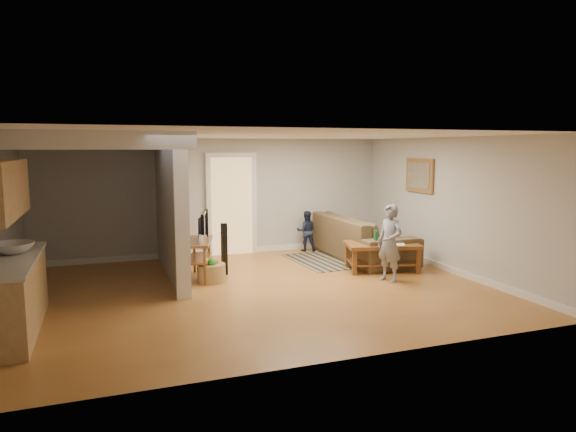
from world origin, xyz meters
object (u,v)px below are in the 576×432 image
at_px(tv_console, 200,244).
at_px(speaker_left, 224,249).
at_px(coffee_table, 383,249).
at_px(toddler, 306,251).
at_px(sofa, 359,257).
at_px(toy_basket, 211,272).
at_px(child, 389,281).
at_px(speaker_right, 175,241).

relative_size(tv_console, speaker_left, 1.23).
bearing_deg(coffee_table, toddler, 106.92).
relative_size(sofa, coffee_table, 2.00).
bearing_deg(sofa, toy_basket, 105.90).
height_order(coffee_table, child, coffee_table).
height_order(speaker_left, toddler, speaker_left).
relative_size(speaker_left, toddler, 1.05).
bearing_deg(toy_basket, toddler, 37.35).
bearing_deg(tv_console, speaker_right, 116.86).
bearing_deg(speaker_left, toddler, 26.32).
relative_size(speaker_left, speaker_right, 1.03).
distance_m(sofa, speaker_right, 3.85).
bearing_deg(coffee_table, toy_basket, 175.45).
distance_m(speaker_left, toddler, 2.72).
bearing_deg(speaker_left, coffee_table, -21.44).
bearing_deg(speaker_left, speaker_right, 114.27).
height_order(tv_console, speaker_left, speaker_left).
bearing_deg(child, coffee_table, 137.65).
bearing_deg(toy_basket, child, -18.89).
bearing_deg(toddler, speaker_right, 21.61).
xyz_separation_m(coffee_table, toy_basket, (-3.22, 0.26, -0.23)).
bearing_deg(speaker_left, tv_console, -170.72).
distance_m(coffee_table, child, 0.90).
distance_m(toy_basket, child, 3.09).
distance_m(tv_console, toy_basket, 0.56).
relative_size(coffee_table, child, 1.12).
xyz_separation_m(tv_console, speaker_left, (0.47, 0.15, -0.15)).
distance_m(tv_console, speaker_right, 1.35).
relative_size(toy_basket, child, 0.36).
relative_size(toy_basket, toddler, 0.54).
xyz_separation_m(coffee_table, toddler, (-0.67, 2.20, -0.41)).
relative_size(coffee_table, speaker_left, 1.58).
xyz_separation_m(coffee_table, speaker_left, (-2.88, 0.70, 0.06)).
bearing_deg(toy_basket, tv_console, 115.12).
bearing_deg(speaker_right, speaker_left, -65.87).
xyz_separation_m(sofa, toy_basket, (-3.37, -1.00, 0.18)).
height_order(sofa, speaker_left, speaker_left).
height_order(tv_console, toddler, tv_console).
xyz_separation_m(speaker_right, child, (3.31, -2.61, -0.46)).
height_order(speaker_right, toy_basket, speaker_right).
relative_size(sofa, tv_console, 2.56).
xyz_separation_m(sofa, tv_console, (-3.51, -0.70, 0.63)).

